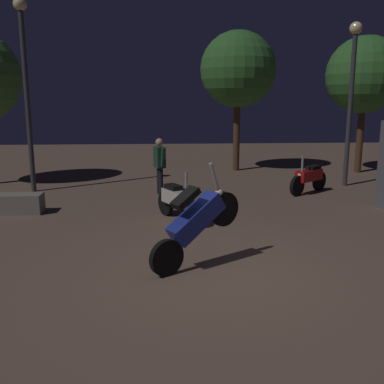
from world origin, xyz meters
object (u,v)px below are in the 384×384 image
at_px(motorcycle_blue_foreground, 196,222).
at_px(streetlamp_far, 352,83).
at_px(motorcycle_red_parked_right, 309,178).
at_px(streetlamp_near, 25,72).
at_px(motorcycle_white_parked_left, 178,201).
at_px(person_rider_beside, 160,162).

xyz_separation_m(motorcycle_blue_foreground, streetlamp_far, (5.04, 6.41, 2.30)).
xyz_separation_m(motorcycle_red_parked_right, streetlamp_far, (1.47, 1.02, 2.60)).
height_order(motorcycle_red_parked_right, streetlamp_far, streetlamp_far).
relative_size(streetlamp_near, streetlamp_far, 1.10).
relative_size(motorcycle_white_parked_left, person_rider_beside, 0.97).
relative_size(motorcycle_blue_foreground, person_rider_beside, 1.05).
distance_m(person_rider_beside, streetlamp_far, 6.09).
distance_m(motorcycle_blue_foreground, person_rider_beside, 5.55).
xyz_separation_m(motorcycle_red_parked_right, person_rider_beside, (-4.16, 0.12, 0.48)).
bearing_deg(motorcycle_blue_foreground, person_rider_beside, 63.02).
bearing_deg(streetlamp_far, person_rider_beside, -170.90).
relative_size(person_rider_beside, streetlamp_near, 0.30).
height_order(person_rider_beside, streetlamp_near, streetlamp_near).
bearing_deg(streetlamp_far, motorcycle_white_parked_left, -145.09).
distance_m(motorcycle_white_parked_left, streetlamp_far, 6.89).
xyz_separation_m(streetlamp_near, streetlamp_far, (9.26, 0.28, -0.26)).
distance_m(motorcycle_white_parked_left, streetlamp_near, 5.99).
xyz_separation_m(motorcycle_white_parked_left, streetlamp_far, (5.23, 3.65, 2.60)).
relative_size(motorcycle_white_parked_left, streetlamp_far, 0.32).
relative_size(motorcycle_blue_foreground, streetlamp_far, 0.34).
height_order(motorcycle_red_parked_right, person_rider_beside, person_rider_beside).
relative_size(motorcycle_white_parked_left, streetlamp_near, 0.29).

